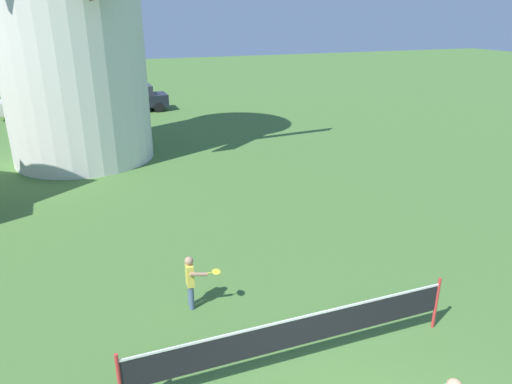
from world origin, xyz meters
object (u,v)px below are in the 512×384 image
Objects in this scene: player_far at (191,279)px; parked_car_cream at (38,103)px; parked_car_black at (133,98)px; tennis_net at (297,332)px.

parked_car_cream is at bearing 100.33° from player_far.
parked_car_black is at bearing 86.19° from player_far.
tennis_net is 1.41× the size of parked_car_cream.
player_far is 22.18m from parked_car_cream.
tennis_net is 23.75m from parked_car_black.
parked_car_black is (5.41, -0.39, -0.00)m from parked_car_cream.
player_far reaches higher than tennis_net.
player_far is 0.28× the size of parked_car_cream.
parked_car_cream and parked_car_black have the same top height.
parked_car_cream is (-5.28, 24.14, 0.12)m from tennis_net.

